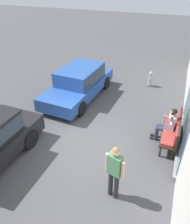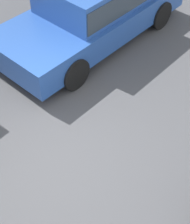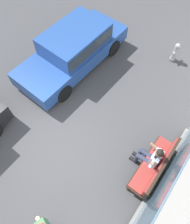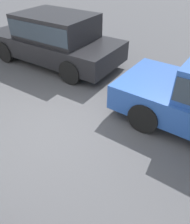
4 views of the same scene
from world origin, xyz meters
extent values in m
plane|color=#424244|center=(0.00, 0.00, 0.00)|extent=(60.00, 60.00, 0.00)
cube|color=slate|center=(-1.05, 3.18, 1.45)|extent=(3.40, 0.03, 2.50)
cube|color=gray|center=(-1.05, 3.15, 0.18)|extent=(3.60, 0.12, 0.10)
cylinder|color=#332319|center=(-0.22, 3.00, 0.21)|extent=(0.07, 0.07, 0.43)
cylinder|color=#332319|center=(-1.87, 3.00, 0.21)|extent=(0.07, 0.07, 0.43)
cylinder|color=#332319|center=(-0.22, 2.61, 0.21)|extent=(0.07, 0.07, 0.43)
cylinder|color=#332319|center=(-1.87, 2.61, 0.21)|extent=(0.07, 0.07, 0.43)
cube|color=#332319|center=(-1.05, 2.81, 0.46)|extent=(1.82, 0.55, 0.06)
cube|color=maroon|center=(-1.05, 2.81, 0.54)|extent=(1.76, 0.49, 0.10)
cube|color=#332319|center=(-1.05, 3.04, 0.76)|extent=(1.82, 0.07, 0.55)
cube|color=maroon|center=(-1.05, 2.98, 0.76)|extent=(1.76, 0.06, 0.47)
cylinder|color=#2D3347|center=(-1.04, 2.57, 0.54)|extent=(0.15, 0.42, 0.15)
cylinder|color=#2D3347|center=(-1.04, 2.36, 0.27)|extent=(0.12, 0.12, 0.54)
cube|color=black|center=(-1.04, 2.28, 0.04)|extent=(0.10, 0.24, 0.07)
cylinder|color=#2D3347|center=(-1.22, 2.57, 0.54)|extent=(0.15, 0.42, 0.15)
cylinder|color=#2D3347|center=(-1.22, 2.36, 0.27)|extent=(0.12, 0.12, 0.54)
cube|color=black|center=(-1.22, 2.28, 0.04)|extent=(0.10, 0.24, 0.07)
cube|color=#2D3347|center=(-1.13, 2.78, 0.54)|extent=(0.34, 0.24, 0.14)
cube|color=silver|center=(-1.13, 2.78, 0.82)|extent=(0.38, 0.22, 0.56)
sphere|color=#A37556|center=(-1.13, 2.78, 1.24)|extent=(0.22, 0.22, 0.22)
sphere|color=black|center=(-1.13, 2.79, 1.27)|extent=(0.20, 0.20, 0.20)
cylinder|color=silver|center=(-1.37, 2.76, 0.93)|extent=(0.20, 0.10, 0.28)
cylinder|color=#A37556|center=(-1.42, 2.60, 0.81)|extent=(0.08, 0.27, 0.17)
cylinder|color=silver|center=(-0.89, 2.78, 1.00)|extent=(0.25, 0.10, 0.22)
cylinder|color=#A37556|center=(-0.82, 2.76, 1.19)|extent=(0.16, 0.08, 0.25)
cube|color=black|center=(-0.99, 2.76, 1.23)|extent=(0.02, 0.07, 0.15)
cube|color=#23478E|center=(-2.95, -1.63, 0.52)|extent=(4.60, 1.98, 0.56)
cube|color=#23478E|center=(-3.13, -1.62, 1.13)|extent=(2.42, 1.66, 0.65)
cube|color=#28333D|center=(-3.13, -1.62, 1.13)|extent=(2.38, 1.70, 0.46)
cylinder|color=black|center=(-1.51, -0.85, 0.32)|extent=(0.65, 0.21, 0.64)
cylinder|color=black|center=(-1.59, -2.53, 0.32)|extent=(0.65, 0.21, 0.64)
cylinder|color=black|center=(-4.32, -0.72, 0.32)|extent=(0.65, 0.21, 0.64)
cylinder|color=black|center=(-4.39, -2.40, 0.32)|extent=(0.65, 0.21, 0.64)
cylinder|color=black|center=(0.96, -1.62, 0.34)|extent=(0.69, 0.19, 0.68)
cylinder|color=#232326|center=(1.82, 1.72, 0.44)|extent=(0.13, 0.13, 0.88)
cylinder|color=#232326|center=(1.77, 1.55, 0.44)|extent=(0.13, 0.13, 0.88)
cube|color=#4C7F56|center=(1.80, 1.64, 1.18)|extent=(0.29, 0.40, 0.60)
cylinder|color=tan|center=(1.86, 1.86, 1.14)|extent=(0.09, 0.09, 0.54)
cylinder|color=tan|center=(1.73, 1.42, 1.14)|extent=(0.09, 0.09, 0.54)
sphere|color=tan|center=(1.80, 1.64, 1.60)|extent=(0.21, 0.21, 0.21)
sphere|color=olive|center=(1.80, 1.64, 1.64)|extent=(0.19, 0.19, 0.19)
cylinder|color=slate|center=(-5.47, 1.36, 0.05)|extent=(0.26, 0.26, 0.10)
cylinder|color=#99999E|center=(-5.47, 1.36, 0.38)|extent=(0.19, 0.19, 0.55)
sphere|color=#99999E|center=(-5.47, 1.36, 0.71)|extent=(0.20, 0.20, 0.20)
cylinder|color=#99999E|center=(-5.61, 1.36, 0.46)|extent=(0.10, 0.08, 0.08)
cylinder|color=#99999E|center=(-5.33, 1.36, 0.46)|extent=(0.10, 0.08, 0.08)
camera|label=1|loc=(5.52, 2.60, 5.18)|focal=35.00mm
camera|label=2|loc=(2.05, 2.60, 4.51)|focal=55.00mm
camera|label=3|loc=(1.31, 2.60, 6.45)|focal=35.00mm
camera|label=4|loc=(-2.56, 2.60, 3.05)|focal=35.00mm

